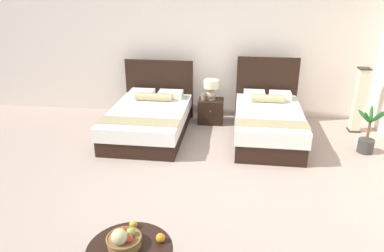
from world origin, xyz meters
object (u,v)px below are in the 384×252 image
Objects in this scene: fruit_bowl at (123,239)px; floor_lamp_corner at (359,100)px; bed_near_window at (149,119)px; vase at (203,96)px; loose_apple at (133,225)px; bed_near_corner at (268,122)px; loose_orange at (160,238)px; nightstand at (211,111)px; table_lamp at (211,88)px; potted_palm at (368,137)px.

floor_lamp_corner is (3.37, 4.22, 0.09)m from fruit_bowl.
bed_near_window is 1.21m from vase.
bed_near_window is 14.21× the size of vase.
floor_lamp_corner is (3.35, 3.94, 0.13)m from loose_apple.
bed_near_corner reaches higher than loose_orange.
nightstand is 1.51× the size of fruit_bowl.
vase is (-0.15, -0.04, 0.32)m from nightstand.
loose_orange is (0.31, -0.18, 0.00)m from loose_apple.
loose_orange is at bearing -93.07° from nightstand.
floor_lamp_corner is at bearing 49.68° from loose_apple.
fruit_bowl is 5.40m from floor_lamp_corner.
table_lamp is at bearing 82.74° from fruit_bowl.
table_lamp is (1.12, 0.73, 0.44)m from bed_near_window.
vase is 4.36m from fruit_bowl.
loose_apple is at bearing 85.66° from fruit_bowl.
bed_near_window is 3.45m from loose_apple.
bed_near_window is 23.88× the size of loose_orange.
loose_apple is at bearing -95.45° from vase.
floor_lamp_corner is (3.93, 0.55, 0.33)m from bed_near_window.
loose_apple is at bearing -115.61° from bed_near_corner.
floor_lamp_corner is (2.96, -0.12, 0.06)m from vase.
loose_apple is at bearing -97.49° from nightstand.
vase reaches higher than nightstand.
table_lamp is 4.49× the size of loose_orange.
fruit_bowl is 0.27× the size of floor_lamp_corner.
fruit_bowl is 4.63m from potted_palm.
loose_apple is (-0.39, -4.06, -0.07)m from vase.
bed_near_window is 6.36× the size of fruit_bowl.
nightstand is 2.84m from floor_lamp_corner.
bed_near_corner is 1.69m from potted_palm.
nightstand is at bearing 32.25° from bed_near_window.
bed_near_window is at bearing -147.75° from nightstand.
loose_orange is at bearing -126.40° from floor_lamp_corner.
nightstand is 2.94m from potted_palm.
bed_near_corner is 6.15× the size of fruit_bowl.
vase is 1.68× the size of loose_orange.
fruit_bowl is 4.19× the size of loose_apple.
loose_orange is (0.90, -3.57, 0.20)m from bed_near_window.
loose_orange is 5.12m from floor_lamp_corner.
nightstand is (-1.09, 0.71, -0.09)m from bed_near_corner.
loose_apple is 0.90× the size of loose_orange.
potted_palm is (2.95, 3.16, -0.22)m from loose_orange.
vase is at bearing 88.96° from loose_orange.
bed_near_window is 4.23× the size of nightstand.
loose_orange is at bearing -110.24° from bed_near_corner.
table_lamp is 2.98m from potted_palm.
loose_apple is 0.09× the size of potted_palm.
floor_lamp_corner reaches higher than vase.
bed_near_corner reaches higher than vase.
bed_near_corner reaches higher than loose_apple.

